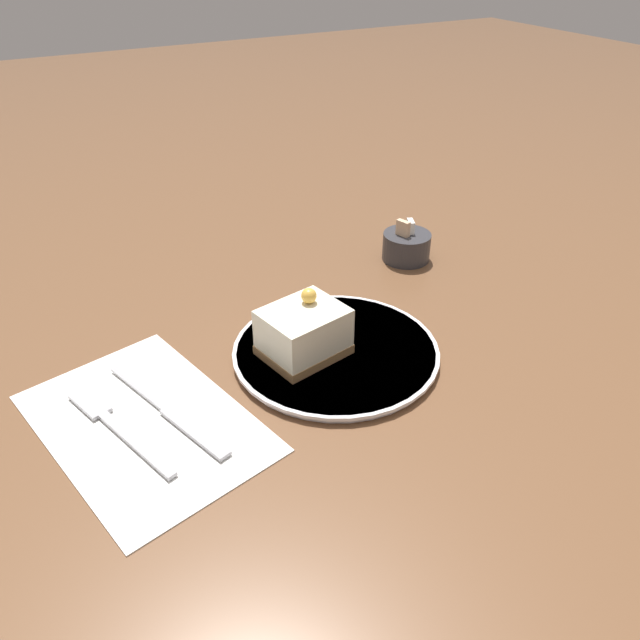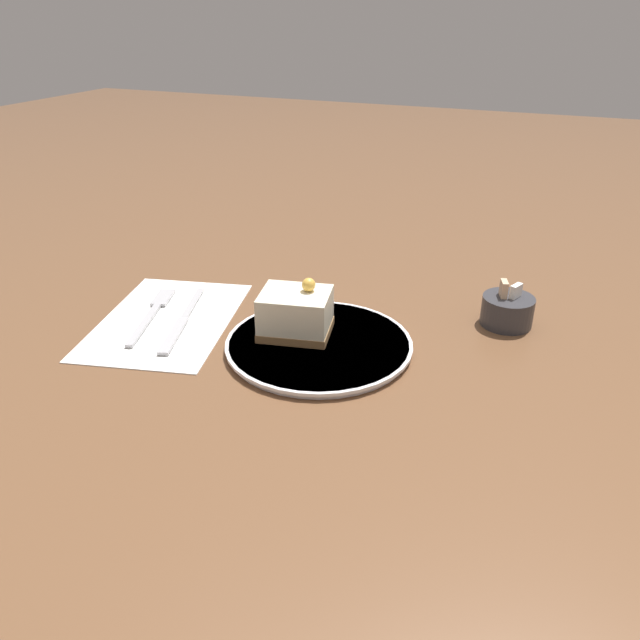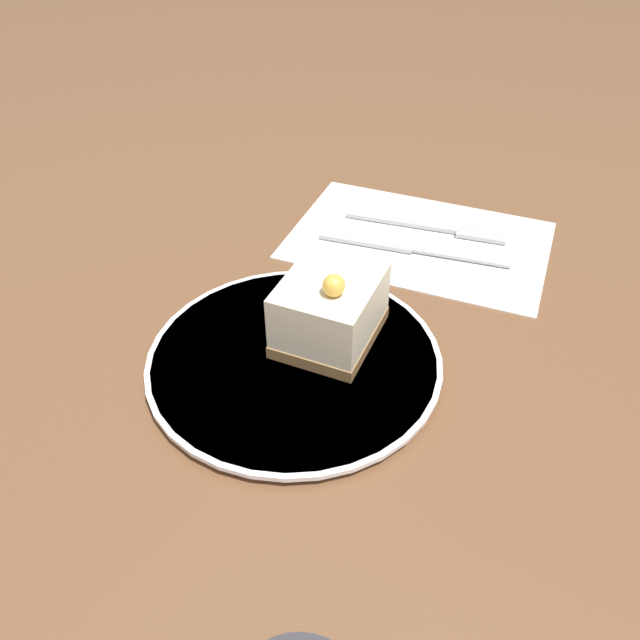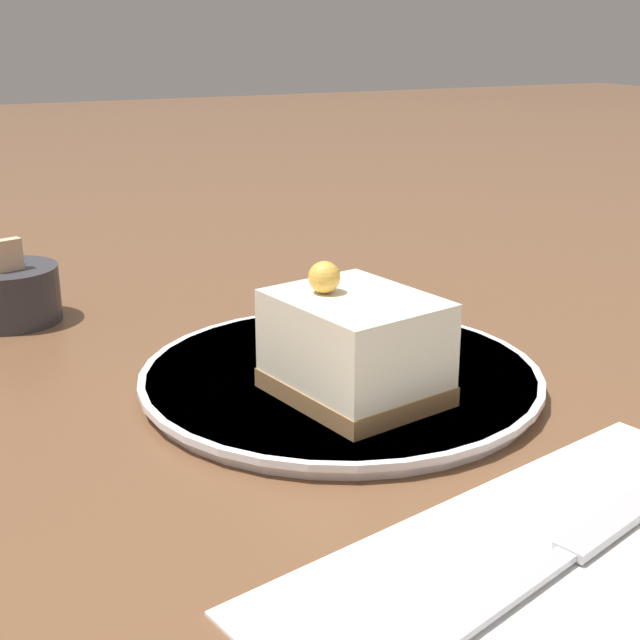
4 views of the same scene
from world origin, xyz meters
name	(u,v)px [view 4 (image 4 of 4)]	position (x,y,z in m)	size (l,w,h in m)	color
ground_plane	(312,386)	(0.00, 0.00, 0.00)	(4.00, 4.00, 0.00)	brown
plate	(341,377)	(-0.01, -0.01, 0.01)	(0.23, 0.23, 0.01)	white
cake_slice	(354,346)	(-0.04, -0.01, 0.04)	(0.10, 0.09, 0.07)	olive
napkin	(619,590)	(-0.23, -0.02, 0.00)	(0.23, 0.29, 0.00)	white
knife	(592,536)	(-0.20, -0.03, 0.01)	(0.07, 0.19, 0.00)	#B2B2B7
sugar_bowl	(10,293)	(0.20, 0.14, 0.02)	(0.07, 0.07, 0.06)	#333338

